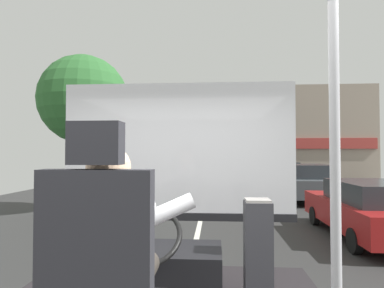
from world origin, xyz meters
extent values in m
cube|color=#2C2C2C|center=(0.00, 8.80, -0.03)|extent=(18.00, 44.00, 0.05)
cube|color=silver|center=(0.00, 8.80, 0.00)|extent=(0.12, 39.60, 0.00)
cube|color=#28282D|center=(-0.10, -0.53, 1.44)|extent=(0.48, 0.10, 0.66)
cube|color=#28282D|center=(-0.10, -0.53, 1.88)|extent=(0.22, 0.10, 0.18)
cylinder|color=#332D28|center=(-0.01, -0.18, 1.19)|extent=(0.15, 0.51, 0.15)
cylinder|color=#332D28|center=(-0.19, -0.18, 1.19)|extent=(0.15, 0.51, 0.15)
cylinder|color=silver|center=(-0.10, -0.37, 1.39)|extent=(0.35, 0.35, 0.57)
cube|color=maroon|center=(-0.10, -0.19, 1.46)|extent=(0.06, 0.01, 0.35)
sphere|color=beige|center=(-0.10, -0.37, 1.77)|extent=(0.21, 0.21, 0.21)
cylinder|color=silver|center=(0.01, -0.10, 1.46)|extent=(0.59, 0.22, 0.31)
cylinder|color=silver|center=(-0.20, -0.10, 1.46)|extent=(0.59, 0.22, 0.31)
cube|color=black|center=(-0.10, 0.84, 0.85)|extent=(1.10, 0.56, 0.40)
cylinder|color=black|center=(-0.10, 0.45, 1.12)|extent=(0.07, 0.27, 0.34)
torus|color=black|center=(-0.10, 0.35, 1.27)|extent=(0.55, 0.47, 0.34)
cylinder|color=black|center=(-0.10, 0.35, 1.27)|extent=(0.15, 0.14, 0.11)
cylinder|color=#B7B7BC|center=(0.92, -0.42, 1.62)|extent=(0.04, 0.04, 1.94)
cube|color=#333338|center=(0.74, 0.74, 1.05)|extent=(0.21, 0.21, 0.80)
cube|color=#9E9993|center=(0.74, 0.74, 1.46)|extent=(0.19, 0.19, 0.02)
cube|color=silver|center=(0.00, 1.62, 1.90)|extent=(2.50, 0.01, 1.40)
cube|color=black|center=(0.00, 1.62, 1.16)|extent=(2.50, 0.08, 0.08)
cylinder|color=#4C3828|center=(-3.68, 7.92, 1.31)|extent=(0.30, 0.30, 2.62)
sphere|color=#2C642D|center=(-3.68, 7.92, 3.52)|extent=(2.75, 2.75, 2.75)
cube|color=gray|center=(4.81, 19.49, 2.88)|extent=(9.57, 5.25, 5.77)
cube|color=#9E332D|center=(4.81, 16.80, 2.40)|extent=(9.19, 0.12, 0.60)
cube|color=maroon|center=(3.78, 5.52, 0.52)|extent=(1.74, 3.85, 0.57)
cube|color=#282D33|center=(3.78, 5.29, 1.02)|extent=(1.42, 2.12, 0.43)
cylinder|color=black|center=(4.60, 6.71, 0.23)|extent=(0.14, 0.46, 0.46)
cylinder|color=black|center=(2.95, 6.71, 0.23)|extent=(0.14, 0.46, 0.46)
cylinder|color=black|center=(2.95, 4.32, 0.23)|extent=(0.14, 0.46, 0.46)
cube|color=#474C51|center=(3.97, 11.08, 0.59)|extent=(1.82, 3.82, 0.65)
cube|color=#282D33|center=(3.97, 10.85, 1.16)|extent=(1.50, 2.10, 0.50)
cylinder|color=black|center=(4.83, 12.26, 0.27)|extent=(0.14, 0.53, 0.53)
cylinder|color=black|center=(3.10, 12.26, 0.27)|extent=(0.14, 0.53, 0.53)
cylinder|color=black|center=(4.83, 9.89, 0.27)|extent=(0.14, 0.53, 0.53)
cylinder|color=black|center=(3.10, 9.89, 0.27)|extent=(0.14, 0.53, 0.53)
cube|color=black|center=(3.71, 15.51, 0.58)|extent=(1.98, 4.18, 0.64)
cube|color=#282D33|center=(3.71, 15.26, 1.15)|extent=(1.62, 2.30, 0.49)
cylinder|color=black|center=(4.65, 16.81, 0.26)|extent=(0.14, 0.52, 0.52)
cylinder|color=black|center=(2.78, 16.81, 0.26)|extent=(0.14, 0.52, 0.52)
cylinder|color=black|center=(4.65, 14.21, 0.26)|extent=(0.14, 0.52, 0.52)
cylinder|color=black|center=(2.78, 14.21, 0.26)|extent=(0.14, 0.52, 0.52)
cube|color=navy|center=(4.15, 20.14, 0.51)|extent=(1.73, 3.83, 0.57)
cube|color=#282D33|center=(4.15, 19.91, 1.01)|extent=(1.42, 2.11, 0.43)
cylinder|color=black|center=(4.97, 21.33, 0.23)|extent=(0.14, 0.46, 0.46)
cylinder|color=black|center=(3.33, 21.33, 0.23)|extent=(0.14, 0.46, 0.46)
cylinder|color=black|center=(4.97, 18.95, 0.23)|extent=(0.14, 0.46, 0.46)
cylinder|color=black|center=(3.33, 18.95, 0.23)|extent=(0.14, 0.46, 0.46)
camera|label=1|loc=(0.40, -1.85, 1.84)|focal=30.30mm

